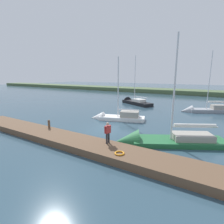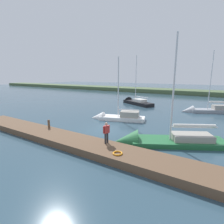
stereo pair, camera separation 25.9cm
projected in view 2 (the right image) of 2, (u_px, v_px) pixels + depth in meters
ground_plane at (105, 130)px, 18.05m from camera, size 200.00×200.00×0.00m
far_shoreline at (184, 94)px, 52.53m from camera, size 180.00×8.00×2.40m
dock_pier at (73, 141)px, 14.22m from camera, size 26.69×2.55×0.54m
mooring_post_near at (49, 124)px, 16.92m from camera, size 0.22×0.22×0.79m
life_ring_buoy at (118, 153)px, 11.35m from camera, size 0.66×0.66×0.10m
sailboat_outer_mooring at (134, 103)px, 34.67m from camera, size 8.37×5.70×10.06m
sailboat_far_right at (115, 118)px, 22.23m from camera, size 7.10×3.93×8.55m
sailboat_far_left at (205, 111)px, 26.50m from camera, size 7.87×5.24×9.84m
sailboat_near_dock at (158, 142)px, 14.42m from camera, size 9.04×6.29×9.72m
person_on_dock at (106, 131)px, 12.97m from camera, size 0.34×0.60×1.61m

